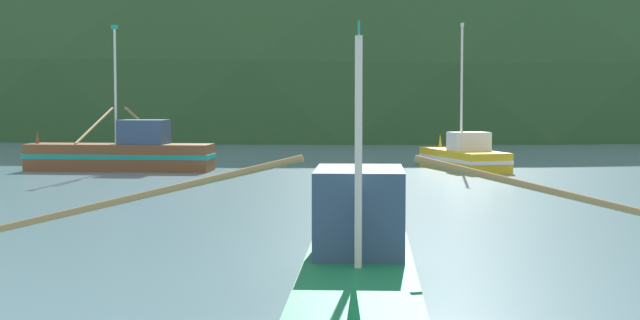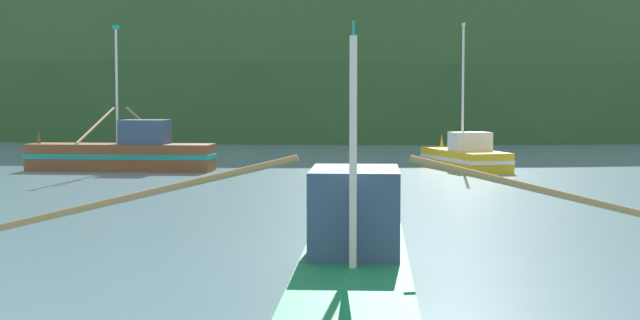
% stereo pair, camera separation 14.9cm
% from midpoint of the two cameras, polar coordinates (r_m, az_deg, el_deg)
% --- Properties ---
extents(hill_far_center, '(213.09, 170.47, 80.72)m').
position_cam_midpoint_polar(hill_far_center, '(197.91, 1.03, 2.82)').
color(hill_far_center, '#516B38').
rests_on(hill_far_center, ground).
extents(hill_far_right, '(213.29, 170.63, 96.93)m').
position_cam_midpoint_polar(hill_far_right, '(156.89, 1.77, 2.54)').
color(hill_far_right, '#2D562D').
rests_on(hill_far_right, ground).
extents(fishing_boat_green, '(13.84, 10.03, 4.89)m').
position_cam_midpoint_polar(fishing_boat_green, '(15.65, 2.11, -6.99)').
color(fishing_boat_green, '#197A47').
rests_on(fishing_boat_green, ground).
extents(fishing_boat_yellow, '(4.15, 7.26, 7.49)m').
position_cam_midpoint_polar(fishing_boat_yellow, '(48.18, 8.73, 0.19)').
color(fishing_boat_yellow, gold).
rests_on(fishing_boat_yellow, ground).
extents(fishing_boat_brown, '(9.53, 12.16, 7.29)m').
position_cam_midpoint_polar(fishing_boat_brown, '(47.74, -12.07, 0.41)').
color(fishing_boat_brown, brown).
rests_on(fishing_boat_brown, ground).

